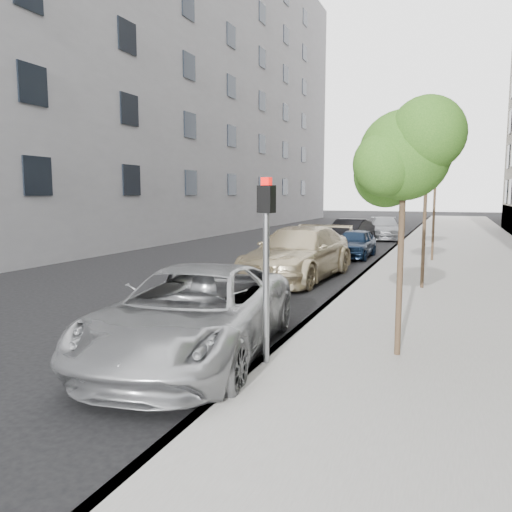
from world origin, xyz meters
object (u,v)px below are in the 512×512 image
Objects in this scene: minivan at (194,313)px; sedan_rear at (384,228)px; suv at (298,253)px; sedan_black at (350,233)px; tree_near at (406,155)px; signal_pole at (266,248)px; tree_mid at (428,155)px; tree_far at (437,158)px; sedan_blue at (355,243)px.

minivan is 1.17× the size of sedan_rear.
sedan_black is at bearing 96.90° from suv.
sedan_rear is at bearing 92.02° from suv.
signal_pole is (-1.93, -1.18, -1.45)m from tree_near.
signal_pole reaches higher than sedan_rear.
tree_far reaches higher than tree_mid.
suv is (-0.68, 8.36, 0.09)m from minivan.
tree_mid is 0.82× the size of minivan.
suv reaches higher than sedan_black.
minivan is at bearing -178.57° from signal_pole.
tree_near is 0.70× the size of suv.
tree_far is 1.03× the size of sedan_rear.
tree_near reaches higher than minivan.
suv is 11.11m from sedan_black.
sedan_black is at bearing 129.24° from tree_far.
sedan_rear is (-1.40, 24.88, -1.29)m from signal_pole.
sedan_rear is at bearing 90.63° from sedan_blue.
tree_near is 14.45m from sedan_blue.
sedan_blue is 0.79× the size of sedan_rear.
sedan_rear is (1.16, 5.20, -0.05)m from sedan_black.
tree_near is 6.52m from tree_mid.
tree_far reaches higher than suv.
sedan_rear is (-3.33, 23.70, -2.73)m from tree_near.
tree_near reaches higher than sedan_rear.
tree_far is 1.67× the size of signal_pole.
signal_pole is (-1.93, -14.18, -2.24)m from tree_far.
minivan is 14.75m from sedan_blue.
tree_far is at bearing -12.57° from sedan_blue.
sedan_blue is at bearing 105.59° from signal_pole.
tree_far is 0.88× the size of minivan.
sedan_blue is (-3.33, 0.78, -3.58)m from tree_far.
tree_far is 11.75m from sedan_rear.
suv is 6.43m from sedan_blue.
sedan_blue is 0.84× the size of sedan_black.
signal_pole is at bearing -96.14° from sedan_rear.
tree_far is 7.67m from suv.
signal_pole reaches higher than sedan_blue.
tree_mid is 1.56× the size of signal_pole.
signal_pole is 0.77× the size of sedan_blue.
tree_mid is 13.19m from sedan_black.
sedan_blue is (-3.33, 7.28, -3.26)m from tree_mid.
minivan is at bearing -99.37° from sedan_rear.
tree_mid is 8.75m from minivan.
tree_far is 1.09× the size of sedan_black.
tree_near is at bearing 41.78° from signal_pole.
tree_near is 24.08m from sedan_rear.
sedan_black is (-2.56, 19.68, -1.24)m from signal_pole.
tree_near is 0.93× the size of sedan_black.
tree_near is 1.42× the size of signal_pole.
minivan is 8.39m from suv.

